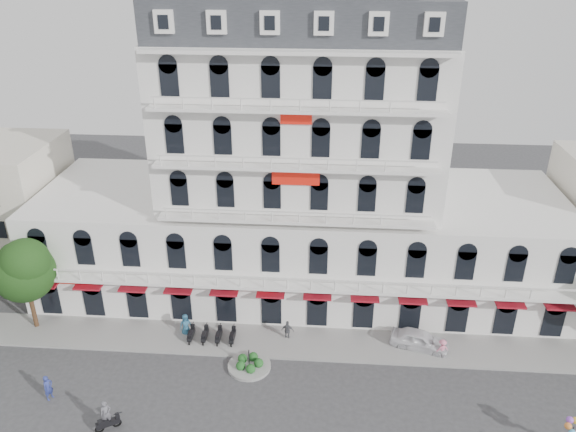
{
  "coord_description": "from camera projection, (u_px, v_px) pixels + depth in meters",
  "views": [
    {
      "loc": [
        2.29,
        -26.17,
        28.28
      ],
      "look_at": [
        -0.43,
        10.0,
        10.64
      ],
      "focal_mm": 35.0,
      "sensor_mm": 36.0,
      "label": 1
    }
  ],
  "objects": [
    {
      "name": "traffic_island",
      "position": [
        249.0,
        365.0,
        41.46
      ],
      "size": [
        3.2,
        3.2,
        1.6
      ],
      "color": "gray",
      "rests_on": "ground"
    },
    {
      "name": "pedestrian_mid",
      "position": [
        288.0,
        330.0,
        44.17
      ],
      "size": [
        1.03,
        0.52,
        1.69
      ],
      "primitive_type": "imported",
      "rotation": [
        0.0,
        0.0,
        3.03
      ],
      "color": "#505157",
      "rests_on": "ground"
    },
    {
      "name": "pedestrian_right",
      "position": [
        442.0,
        349.0,
        42.24
      ],
      "size": [
        1.18,
        0.91,
        1.61
      ],
      "primitive_type": "imported",
      "rotation": [
        0.0,
        0.0,
        3.48
      ],
      "color": "pink",
      "rests_on": "ground"
    },
    {
      "name": "pedestrian_far",
      "position": [
        48.0,
        388.0,
        38.32
      ],
      "size": [
        0.7,
        0.83,
        1.93
      ],
      "primitive_type": "imported",
      "rotation": [
        0.0,
        0.0,
        1.16
      ],
      "color": "navy",
      "rests_on": "ground"
    },
    {
      "name": "sidewalk",
      "position": [
        292.0,
        343.0,
        44.03
      ],
      "size": [
        53.0,
        4.0,
        0.16
      ],
      "primitive_type": "cube",
      "color": "gray",
      "rests_on": "ground"
    },
    {
      "name": "pedestrian_left",
      "position": [
        186.0,
        325.0,
        44.67
      ],
      "size": [
        1.1,
        0.94,
        1.9
      ],
      "primitive_type": "imported",
      "rotation": [
        0.0,
        0.0,
        0.43
      ],
      "color": "#275877",
      "rests_on": "ground"
    },
    {
      "name": "tree_west_inner",
      "position": [
        24.0,
        268.0,
        43.41
      ],
      "size": [
        4.76,
        4.76,
        8.25
      ],
      "color": "#382314",
      "rests_on": "ground"
    },
    {
      "name": "rider_west",
      "position": [
        107.0,
        417.0,
        35.8
      ],
      "size": [
        1.51,
        1.08,
        2.33
      ],
      "rotation": [
        0.0,
        0.0,
        0.55
      ],
      "color": "black",
      "rests_on": "ground"
    },
    {
      "name": "parked_scooter_row",
      "position": [
        212.0,
        341.0,
        44.31
      ],
      "size": [
        4.4,
        1.8,
        1.1
      ],
      "primitive_type": null,
      "color": "black",
      "rests_on": "ground"
    },
    {
      "name": "parked_car",
      "position": [
        420.0,
        340.0,
        43.27
      ],
      "size": [
        4.78,
        2.91,
        1.52
      ],
      "primitive_type": "imported",
      "rotation": [
        0.0,
        0.0,
        1.3
      ],
      "color": "white",
      "rests_on": "ground"
    },
    {
      "name": "main_building",
      "position": [
        300.0,
        182.0,
        47.77
      ],
      "size": [
        45.0,
        15.0,
        25.8
      ],
      "color": "silver",
      "rests_on": "ground"
    }
  ]
}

